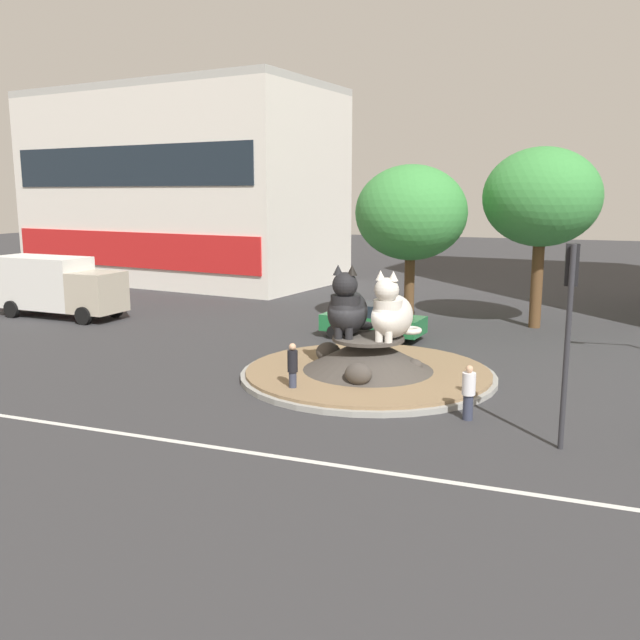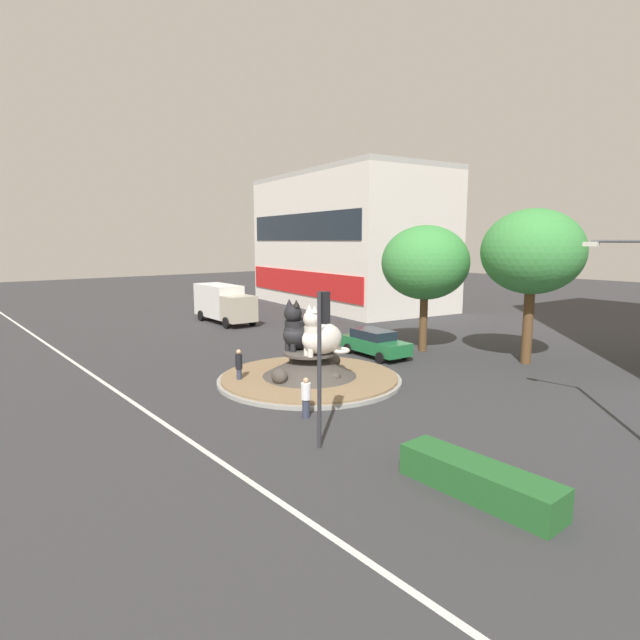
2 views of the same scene
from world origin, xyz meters
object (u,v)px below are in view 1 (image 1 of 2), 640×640
at_px(cat_statue_black, 347,309).
at_px(traffic_light_mast, 569,308).
at_px(second_tree_near_tower, 542,198).
at_px(pedestrian_white_shirt, 469,392).
at_px(broadleaf_tree_behind_island, 411,213).
at_px(delivery_box_truck, 56,285).
at_px(sedan_on_far_lane, 372,320).
at_px(cat_statue_white, 391,313).
at_px(shophouse_block, 182,187).
at_px(pedestrian_black_shirt, 293,368).

relative_size(cat_statue_black, traffic_light_mast, 0.50).
distance_m(traffic_light_mast, second_tree_near_tower, 16.73).
bearing_deg(pedestrian_white_shirt, cat_statue_black, 0.12).
relative_size(broadleaf_tree_behind_island, delivery_box_truck, 1.04).
bearing_deg(broadleaf_tree_behind_island, sedan_on_far_lane, -104.44).
bearing_deg(delivery_box_truck, broadleaf_tree_behind_island, 15.84).
height_order(cat_statue_white, second_tree_near_tower, second_tree_near_tower).
bearing_deg(shophouse_block, pedestrian_white_shirt, -37.03).
bearing_deg(second_tree_near_tower, sedan_on_far_lane, -141.50).
relative_size(shophouse_block, second_tree_near_tower, 2.77).
distance_m(cat_statue_white, shophouse_block, 31.37).
bearing_deg(delivery_box_truck, shophouse_block, 101.18).
xyz_separation_m(cat_statue_white, second_tree_near_tower, (4.08, 11.70, 3.87)).
height_order(cat_statue_white, shophouse_block, shophouse_block).
height_order(cat_statue_white, traffic_light_mast, traffic_light_mast).
height_order(broadleaf_tree_behind_island, pedestrian_black_shirt, broadleaf_tree_behind_island).
distance_m(cat_statue_black, broadleaf_tree_behind_island, 10.23).
relative_size(traffic_light_mast, pedestrian_black_shirt, 3.01).
distance_m(broadleaf_tree_behind_island, second_tree_near_tower, 6.16).
height_order(cat_statue_black, shophouse_block, shophouse_block).
bearing_deg(second_tree_near_tower, broadleaf_tree_behind_island, -161.68).
xyz_separation_m(shophouse_block, second_tree_near_tower, (26.07, -10.21, -0.64)).
bearing_deg(shophouse_block, sedan_on_far_lane, -30.61).
relative_size(shophouse_block, sedan_on_far_lane, 5.08).
height_order(pedestrian_black_shirt, pedestrian_white_shirt, pedestrian_black_shirt).
bearing_deg(pedestrian_white_shirt, broadleaf_tree_behind_island, -34.05).
bearing_deg(broadleaf_tree_behind_island, delivery_box_truck, -167.22).
bearing_deg(pedestrian_white_shirt, pedestrian_black_shirt, 31.72).
bearing_deg(shophouse_block, cat_statue_black, -38.98).
xyz_separation_m(second_tree_near_tower, pedestrian_white_shirt, (-0.85, -15.09, -5.39)).
relative_size(shophouse_block, pedestrian_black_shirt, 13.69).
bearing_deg(shophouse_block, broadleaf_tree_behind_island, -22.84).
distance_m(second_tree_near_tower, sedan_on_far_lane, 10.09).
relative_size(broadleaf_tree_behind_island, second_tree_near_tower, 0.91).
relative_size(pedestrian_white_shirt, delivery_box_truck, 0.22).
bearing_deg(cat_statue_white, delivery_box_truck, -100.04).
xyz_separation_m(cat_statue_white, delivery_box_truck, (-19.68, 5.70, -0.66)).
bearing_deg(cat_statue_black, shophouse_block, -146.20).
height_order(pedestrian_white_shirt, delivery_box_truck, delivery_box_truck).
bearing_deg(broadleaf_tree_behind_island, cat_statue_white, -80.01).
bearing_deg(shophouse_block, pedestrian_black_shirt, -43.83).
bearing_deg(cat_statue_white, cat_statue_black, -84.72).
xyz_separation_m(second_tree_near_tower, sedan_on_far_lane, (-6.68, -5.31, -5.39)).
bearing_deg(traffic_light_mast, broadleaf_tree_behind_island, 22.72).
relative_size(sedan_on_far_lane, delivery_box_truck, 0.63).
bearing_deg(cat_statue_black, pedestrian_white_shirt, 45.62).
relative_size(cat_statue_black, sedan_on_far_lane, 0.56).
height_order(second_tree_near_tower, delivery_box_truck, second_tree_near_tower).
xyz_separation_m(traffic_light_mast, sedan_on_far_lane, (-8.40, 11.13, -2.81)).
height_order(second_tree_near_tower, sedan_on_far_lane, second_tree_near_tower).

